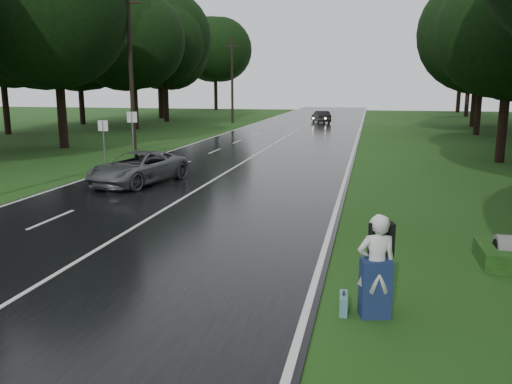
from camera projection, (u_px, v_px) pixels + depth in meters
ground at (107, 245)px, 14.17m from camera, size 160.00×160.00×0.00m
road at (260, 153)px, 33.31m from camera, size 12.00×140.00×0.04m
lane_center at (260, 152)px, 33.30m from camera, size 0.12×140.00×0.01m
grey_car at (138, 168)px, 22.64m from camera, size 3.44×5.38×1.38m
far_car at (321, 117)px, 59.34m from camera, size 2.61×4.29×1.34m
hitchhiker at (376, 269)px, 9.65m from camera, size 0.82×0.77×1.97m
suitcase at (343, 303)px, 9.93m from camera, size 0.18×0.52×0.37m
utility_pole_mid at (135, 150)px, 34.89m from camera, size 1.80×0.28×10.37m
utility_pole_far at (233, 123)px, 59.25m from camera, size 1.80×0.28×9.36m
road_sign_a at (105, 165)px, 28.46m from camera, size 0.57×0.10×2.39m
road_sign_b at (134, 156)px, 31.86m from camera, size 0.64×0.10×2.68m
tree_left_d at (65, 148)px, 36.01m from camera, size 9.92×9.92×15.50m
tree_left_e at (136, 129)px, 51.21m from camera, size 9.53×9.53×14.89m
tree_left_f at (167, 122)px, 61.74m from camera, size 10.58×10.58×16.53m
tree_right_d at (499, 162)px, 29.32m from camera, size 8.37×8.37×13.07m
tree_right_e at (476, 135)px, 45.24m from camera, size 9.19×9.19×14.36m
tree_right_f at (473, 127)px, 54.15m from camera, size 8.51×8.51×13.29m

